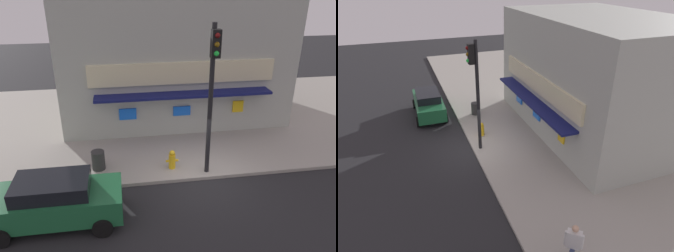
% 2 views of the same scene
% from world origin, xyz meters
% --- Properties ---
extents(ground_plane, '(62.90, 62.90, 0.00)m').
position_xyz_m(ground_plane, '(0.00, 0.00, 0.00)').
color(ground_plane, '#232326').
extents(sidewalk, '(41.93, 12.46, 0.15)m').
position_xyz_m(sidewalk, '(0.00, 6.23, 0.07)').
color(sidewalk, '#A39E93').
rests_on(sidewalk, ground_plane).
extents(corner_building, '(11.58, 8.12, 6.63)m').
position_xyz_m(corner_building, '(-0.12, 7.61, 3.46)').
color(corner_building, '#ADB2A8').
rests_on(corner_building, sidewalk).
extents(traffic_light, '(0.32, 0.58, 5.89)m').
position_xyz_m(traffic_light, '(0.20, 0.31, 3.89)').
color(traffic_light, black).
rests_on(traffic_light, sidewalk).
extents(fire_hydrant, '(0.52, 0.28, 0.82)m').
position_xyz_m(fire_hydrant, '(-1.15, 0.89, 0.54)').
color(fire_hydrant, gold).
rests_on(fire_hydrant, sidewalk).
extents(trash_can, '(0.54, 0.54, 0.81)m').
position_xyz_m(trash_can, '(-4.16, 1.30, 0.55)').
color(trash_can, '#2D2D2D').
rests_on(trash_can, sidewalk).
extents(pedestrian, '(0.53, 0.54, 1.71)m').
position_xyz_m(pedestrian, '(8.30, 1.24, 1.10)').
color(pedestrian, navy).
rests_on(pedestrian, sidewalk).
extents(parked_car_green, '(4.35, 2.01, 1.67)m').
position_xyz_m(parked_car_green, '(-5.43, -1.63, 0.87)').
color(parked_car_green, '#1E6038').
rests_on(parked_car_green, ground_plane).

